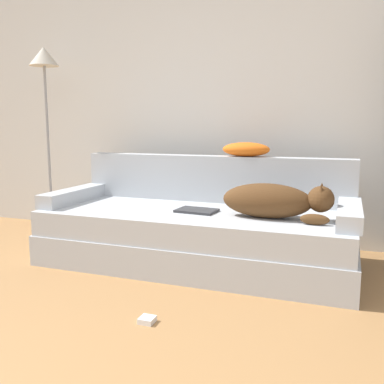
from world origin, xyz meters
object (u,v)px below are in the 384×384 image
Objects in this scene: dog at (275,201)px; floor_lamp at (45,82)px; throw_pillow at (246,149)px; couch at (196,237)px; laptop at (197,211)px; power_adapter at (147,320)px.

floor_lamp is at bearing 168.11° from dog.
throw_pillow is 1.95m from floor_lamp.
couch is at bearing 172.71° from dog.
laptop is 0.79× the size of throw_pillow.
power_adapter is at bearing -81.13° from laptop.
power_adapter is (-0.49, -0.94, -0.51)m from dog.
laptop is 0.67m from throw_pillow.
laptop reaches higher than power_adapter.
laptop is at bearing -15.03° from floor_lamp.
laptop is at bearing -68.63° from couch.
power_adapter is at bearing -85.18° from couch.
throw_pillow is (0.25, 0.47, 0.42)m from laptop.
dog is at bearing -57.42° from throw_pillow.
couch is 0.67m from dog.
laptop is (-0.56, 0.02, -0.11)m from dog.
throw_pillow is at bearing 122.58° from dog.
couch is 28.93× the size of power_adapter.
floor_lamp reaches higher than power_adapter.
dog is 1.17m from power_adapter.
throw_pillow is (-0.31, 0.49, 0.31)m from dog.
power_adapter is at bearing -117.86° from dog.
throw_pillow is 4.84× the size of power_adapter.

